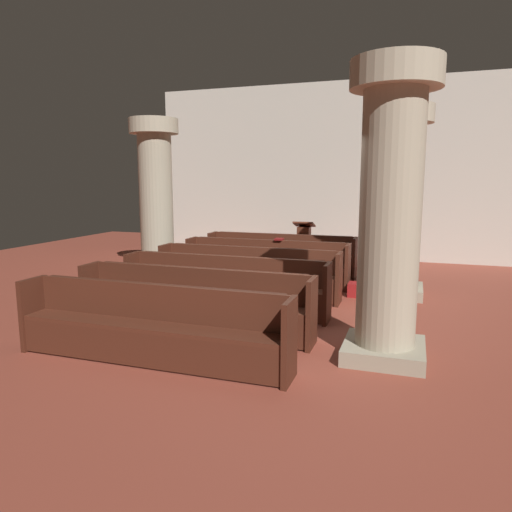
{
  "coord_description": "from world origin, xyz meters",
  "views": [
    {
      "loc": [
        1.87,
        -6.25,
        2.01
      ],
      "look_at": [
        -0.64,
        1.17,
        0.75
      ],
      "focal_mm": 32.78,
      "sensor_mm": 36.0,
      "label": 1
    }
  ],
  "objects_px": {
    "pew_row_1": "(266,261)",
    "pillar_aisle_side": "(400,199)",
    "pew_row_3": "(224,283)",
    "pew_row_4": "(193,300)",
    "pillar_far_side": "(156,196)",
    "pew_row_2": "(248,271)",
    "pillar_aisle_rear": "(390,210)",
    "kneeler_box_red": "(360,290)",
    "pew_row_0": "(281,253)",
    "kneeler_box_blue": "(367,280)",
    "lectern": "(304,248)",
    "hymn_book": "(279,239)",
    "pew_row_5": "(150,322)"
  },
  "relations": [
    {
      "from": "pew_row_4",
      "to": "lectern",
      "type": "relative_size",
      "value": 3.01
    },
    {
      "from": "pew_row_1",
      "to": "pillar_aisle_side",
      "type": "height_order",
      "value": "pillar_aisle_side"
    },
    {
      "from": "pew_row_0",
      "to": "kneeler_box_blue",
      "type": "relative_size",
      "value": 8.96
    },
    {
      "from": "pew_row_4",
      "to": "lectern",
      "type": "bearing_deg",
      "value": 86.83
    },
    {
      "from": "kneeler_box_red",
      "to": "pew_row_3",
      "type": "bearing_deg",
      "value": -138.18
    },
    {
      "from": "hymn_book",
      "to": "pillar_far_side",
      "type": "bearing_deg",
      "value": -176.17
    },
    {
      "from": "pillar_aisle_rear",
      "to": "kneeler_box_blue",
      "type": "height_order",
      "value": "pillar_aisle_rear"
    },
    {
      "from": "pew_row_3",
      "to": "hymn_book",
      "type": "distance_m",
      "value": 2.37
    },
    {
      "from": "pew_row_1",
      "to": "pew_row_2",
      "type": "bearing_deg",
      "value": -90.0
    },
    {
      "from": "pew_row_5",
      "to": "hymn_book",
      "type": "bearing_deg",
      "value": 87.24
    },
    {
      "from": "pew_row_3",
      "to": "lectern",
      "type": "bearing_deg",
      "value": 86.03
    },
    {
      "from": "pew_row_5",
      "to": "lectern",
      "type": "xyz_separation_m",
      "value": [
        0.29,
        6.32,
        -0.01
      ]
    },
    {
      "from": "pew_row_0",
      "to": "lectern",
      "type": "distance_m",
      "value": 1.03
    },
    {
      "from": "hymn_book",
      "to": "kneeler_box_red",
      "type": "bearing_deg",
      "value": -20.81
    },
    {
      "from": "hymn_book",
      "to": "pew_row_0",
      "type": "bearing_deg",
      "value": 103.73
    },
    {
      "from": "pew_row_5",
      "to": "hymn_book",
      "type": "relative_size",
      "value": 14.84
    },
    {
      "from": "pew_row_2",
      "to": "pillar_aisle_rear",
      "type": "xyz_separation_m",
      "value": [
        2.46,
        -2.24,
        1.24
      ]
    },
    {
      "from": "pew_row_1",
      "to": "pillar_far_side",
      "type": "relative_size",
      "value": 1.0
    },
    {
      "from": "pew_row_4",
      "to": "pew_row_5",
      "type": "distance_m",
      "value": 1.07
    },
    {
      "from": "pew_row_3",
      "to": "pillar_far_side",
      "type": "height_order",
      "value": "pillar_far_side"
    },
    {
      "from": "pew_row_1",
      "to": "lectern",
      "type": "bearing_deg",
      "value": 81.95
    },
    {
      "from": "pew_row_0",
      "to": "pillar_aisle_rear",
      "type": "distance_m",
      "value": 5.17
    },
    {
      "from": "pillar_aisle_rear",
      "to": "pew_row_4",
      "type": "bearing_deg",
      "value": 177.55
    },
    {
      "from": "pew_row_0",
      "to": "kneeler_box_red",
      "type": "bearing_deg",
      "value": -38.74
    },
    {
      "from": "pew_row_0",
      "to": "pew_row_5",
      "type": "height_order",
      "value": "same"
    },
    {
      "from": "pillar_aisle_rear",
      "to": "kneeler_box_red",
      "type": "relative_size",
      "value": 7.83
    },
    {
      "from": "lectern",
      "to": "pillar_aisle_side",
      "type": "bearing_deg",
      "value": -45.31
    },
    {
      "from": "pew_row_2",
      "to": "pew_row_0",
      "type": "bearing_deg",
      "value": 90.0
    },
    {
      "from": "pew_row_5",
      "to": "kneeler_box_blue",
      "type": "height_order",
      "value": "pew_row_5"
    },
    {
      "from": "pew_row_3",
      "to": "kneeler_box_blue",
      "type": "bearing_deg",
      "value": 54.63
    },
    {
      "from": "pew_row_0",
      "to": "pew_row_3",
      "type": "bearing_deg",
      "value": -90.0
    },
    {
      "from": "pew_row_3",
      "to": "kneeler_box_red",
      "type": "bearing_deg",
      "value": 41.82
    },
    {
      "from": "pew_row_1",
      "to": "hymn_book",
      "type": "xyz_separation_m",
      "value": [
        0.21,
        0.19,
        0.41
      ]
    },
    {
      "from": "pew_row_3",
      "to": "kneeler_box_red",
      "type": "distance_m",
      "value": 2.55
    },
    {
      "from": "lectern",
      "to": "kneeler_box_blue",
      "type": "relative_size",
      "value": 2.98
    },
    {
      "from": "pillar_far_side",
      "to": "kneeler_box_red",
      "type": "xyz_separation_m",
      "value": [
        4.3,
        -0.46,
        -1.58
      ]
    },
    {
      "from": "hymn_book",
      "to": "kneeler_box_red",
      "type": "relative_size",
      "value": 0.53
    },
    {
      "from": "pillar_aisle_rear",
      "to": "pew_row_2",
      "type": "bearing_deg",
      "value": 137.74
    },
    {
      "from": "pew_row_1",
      "to": "lectern",
      "type": "height_order",
      "value": "lectern"
    },
    {
      "from": "pew_row_0",
      "to": "lectern",
      "type": "bearing_deg",
      "value": 73.63
    },
    {
      "from": "lectern",
      "to": "kneeler_box_blue",
      "type": "xyz_separation_m",
      "value": [
        1.62,
        -1.5,
        -0.35
      ]
    },
    {
      "from": "pew_row_2",
      "to": "pew_row_3",
      "type": "bearing_deg",
      "value": -90.0
    },
    {
      "from": "pew_row_0",
      "to": "lectern",
      "type": "height_order",
      "value": "lectern"
    },
    {
      "from": "pillar_aisle_rear",
      "to": "kneeler_box_red",
      "type": "bearing_deg",
      "value": 101.43
    },
    {
      "from": "pew_row_3",
      "to": "pew_row_4",
      "type": "bearing_deg",
      "value": -90.0
    },
    {
      "from": "pew_row_4",
      "to": "pillar_aisle_rear",
      "type": "relative_size",
      "value": 1.0
    },
    {
      "from": "pew_row_0",
      "to": "pew_row_2",
      "type": "height_order",
      "value": "same"
    },
    {
      "from": "pillar_aisle_side",
      "to": "lectern",
      "type": "bearing_deg",
      "value": 134.69
    },
    {
      "from": "pew_row_0",
      "to": "pillar_aisle_side",
      "type": "bearing_deg",
      "value": -26.08
    },
    {
      "from": "hymn_book",
      "to": "kneeler_box_blue",
      "type": "bearing_deg",
      "value": 12.16
    }
  ]
}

